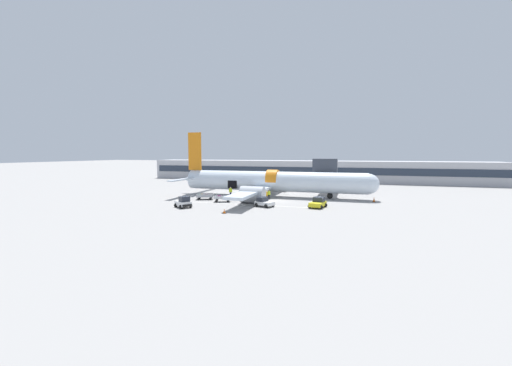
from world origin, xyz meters
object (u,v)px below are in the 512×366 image
object	(u,v)px
baggage_tug_rear	(183,203)
baggage_cart_empty	(223,199)
ground_crew_driver	(269,194)
baggage_cart_loading	(245,197)
airplane	(270,182)
ground_crew_loader_a	(266,195)
ground_crew_loader_b	(231,192)
baggage_tug_mid	(264,202)
baggage_tug_lead	(318,203)
baggage_cart_queued	(205,196)
ground_crew_supervisor	(261,194)

from	to	relation	value
baggage_tug_rear	baggage_cart_empty	bearing A→B (deg)	63.75
baggage_tug_rear	ground_crew_driver	bearing A→B (deg)	50.69
baggage_tug_rear	baggage_cart_loading	bearing A→B (deg)	61.20
airplane	baggage_cart_loading	world-z (taller)	airplane
ground_crew_loader_a	ground_crew_driver	xyz separation A→B (m)	(-0.14, 2.48, -0.15)
baggage_cart_loading	ground_crew_loader_b	xyz separation A→B (m)	(-3.40, 2.28, 0.43)
airplane	baggage_tug_mid	xyz separation A→B (m)	(1.96, -10.58, -1.96)
airplane	baggage_tug_lead	bearing A→B (deg)	-43.97
baggage_tug_lead	baggage_tug_mid	xyz separation A→B (m)	(-7.41, -1.54, -0.04)
ground_crew_driver	baggage_tug_mid	bearing A→B (deg)	-80.31
airplane	baggage_cart_empty	size ratio (longest dim) A/B	10.03
baggage_cart_queued	ground_crew_supervisor	distance (m)	9.12
baggage_cart_empty	baggage_tug_mid	bearing A→B (deg)	-17.48
baggage_cart_queued	ground_crew_loader_a	world-z (taller)	ground_crew_loader_a
airplane	ground_crew_loader_b	distance (m)	7.11
baggage_tug_lead	baggage_cart_loading	bearing A→B (deg)	160.81
baggage_cart_queued	baggage_tug_lead	bearing A→B (deg)	-7.15
baggage_cart_empty	baggage_cart_loading	bearing A→B (deg)	56.88
baggage_cart_queued	ground_crew_loader_a	distance (m)	10.09
airplane	baggage_cart_loading	xyz separation A→B (m)	(-3.06, -4.71, -2.10)
baggage_tug_lead	baggage_cart_queued	xyz separation A→B (m)	(-18.55, 2.33, -0.16)
baggage_cart_queued	ground_crew_loader_a	size ratio (longest dim) A/B	2.02
baggage_cart_queued	baggage_cart_empty	size ratio (longest dim) A/B	1.05
baggage_tug_mid	baggage_cart_loading	xyz separation A→B (m)	(-5.02, 5.87, -0.14)
baggage_tug_rear	baggage_cart_queued	distance (m)	8.03
baggage_tug_lead	baggage_cart_loading	distance (m)	13.16
airplane	ground_crew_loader_a	xyz separation A→B (m)	(0.86, -5.86, -1.58)
baggage_cart_empty	baggage_cart_queued	bearing A→B (deg)	157.72
airplane	baggage_tug_lead	world-z (taller)	airplane
baggage_tug_lead	baggage_tug_mid	size ratio (longest dim) A/B	1.12
airplane	ground_crew_driver	distance (m)	3.86
baggage_tug_mid	ground_crew_supervisor	xyz separation A→B (m)	(-2.39, 6.42, 0.28)
baggage_cart_loading	ground_crew_driver	size ratio (longest dim) A/B	2.51
ground_crew_supervisor	airplane	bearing A→B (deg)	84.00
baggage_tug_lead	baggage_tug_rear	xyz separation A→B (m)	(-17.93, -5.68, 0.04)
baggage_cart_loading	ground_crew_supervisor	world-z (taller)	ground_crew_supervisor
baggage_tug_mid	ground_crew_supervisor	distance (m)	6.86
airplane	ground_crew_driver	world-z (taller)	airplane
baggage_cart_queued	airplane	bearing A→B (deg)	36.17
baggage_tug_mid	baggage_cart_queued	bearing A→B (deg)	160.85
baggage_cart_queued	baggage_tug_mid	bearing A→B (deg)	-19.15
baggage_cart_empty	ground_crew_loader_a	size ratio (longest dim) A/B	1.92
ground_crew_loader_b	baggage_tug_rear	bearing A→B (deg)	-99.69
baggage_tug_lead	ground_crew_loader_a	world-z (taller)	ground_crew_loader_a
baggage_tug_mid	ground_crew_loader_a	distance (m)	4.86
baggage_cart_empty	ground_crew_supervisor	distance (m)	6.44
baggage_tug_mid	baggage_tug_rear	distance (m)	11.30
ground_crew_loader_b	ground_crew_driver	xyz separation A→B (m)	(7.19, -0.94, -0.08)
baggage_tug_rear	ground_crew_loader_b	size ratio (longest dim) A/B	1.73
ground_crew_driver	ground_crew_loader_a	bearing A→B (deg)	-86.81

